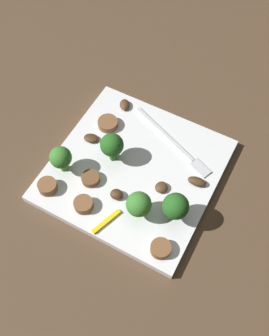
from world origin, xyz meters
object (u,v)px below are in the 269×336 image
sausage_slice_3 (91,178)px  pepper_strip_1 (106,221)px  mushroom_3 (125,105)px  broccoli_floret_1 (176,206)px  plate (134,170)px  sausage_slice_1 (83,204)px  mushroom_2 (161,187)px  broccoli_floret_0 (111,147)px  sausage_slice_4 (48,186)px  mushroom_4 (197,182)px  broccoli_floret_2 (139,204)px  mushroom_0 (118,195)px  sausage_slice_0 (108,123)px  fork (176,145)px  sausage_slice_2 (161,249)px  broccoli_floret_3 (61,158)px  mushroom_1 (91,138)px

sausage_slice_3 → pepper_strip_1: sausage_slice_3 is taller
sausage_slice_3 → mushroom_3: sausage_slice_3 is taller
broccoli_floret_1 → pepper_strip_1: 0.11m
plate → sausage_slice_1: bearing=-110.2°
mushroom_2 → broccoli_floret_0: bearing=173.5°
sausage_slice_4 → mushroom_4: size_ratio=1.01×
broccoli_floret_2 → pepper_strip_1: 0.06m
pepper_strip_1 → broccoli_floret_0: bearing=115.4°
mushroom_0 → mushroom_2: (0.05, 0.05, -0.00)m
sausage_slice_4 → broccoli_floret_2: bearing=11.6°
sausage_slice_0 → sausage_slice_4: size_ratio=1.14×
fork → pepper_strip_1: size_ratio=3.23×
sausage_slice_0 → sausage_slice_2: 0.24m
broccoli_floret_0 → sausage_slice_2: 0.18m
fork → plate: bearing=-97.8°
broccoli_floret_3 → mushroom_4: broccoli_floret_3 is taller
mushroom_4 → pepper_strip_1: mushroom_4 is taller
sausage_slice_3 → sausage_slice_2: bearing=-18.7°
mushroom_2 → mushroom_3: (-0.13, 0.12, 0.00)m
sausage_slice_0 → sausage_slice_3: bearing=-74.0°
sausage_slice_1 → sausage_slice_0: bearing=106.7°
mushroom_3 → mushroom_0: bearing=-64.3°
mushroom_4 → mushroom_0: bearing=-140.8°
broccoli_floret_3 → mushroom_1: (0.01, 0.07, -0.03)m
broccoli_floret_0 → mushroom_3: (-0.04, 0.11, -0.03)m
sausage_slice_1 → pepper_strip_1: 0.04m
plate → broccoli_floret_3: size_ratio=4.89×
broccoli_floret_2 → mushroom_3: broccoli_floret_2 is taller
fork → sausage_slice_2: sausage_slice_2 is taller
mushroom_1 → mushroom_2: (0.15, -0.03, 0.00)m
broccoli_floret_0 → sausage_slice_4: (-0.06, -0.10, -0.03)m
broccoli_floret_3 → mushroom_3: 0.17m
broccoli_floret_2 → sausage_slice_3: broccoli_floret_2 is taller
sausage_slice_0 → mushroom_3: (0.00, 0.05, -0.00)m
mushroom_2 → pepper_strip_1: mushroom_2 is taller
broccoli_floret_1 → sausage_slice_0: size_ratio=1.73×
plate → sausage_slice_0: 0.10m
mushroom_3 → mushroom_1: bearing=-99.3°
sausage_slice_3 → mushroom_4: (0.15, 0.08, -0.00)m
mushroom_1 → sausage_slice_2: bearing=-31.9°
sausage_slice_0 → sausage_slice_1: bearing=-73.3°
broccoli_floret_2 → sausage_slice_2: size_ratio=1.74×
mushroom_1 → mushroom_2: size_ratio=1.22×
plate → broccoli_floret_2: bearing=-57.2°
mushroom_0 → mushroom_4: bearing=39.2°
broccoli_floret_2 → sausage_slice_1: bearing=-159.7°
fork → sausage_slice_1: sausage_slice_1 is taller
mushroom_0 → broccoli_floret_1: bearing=6.3°
broccoli_floret_3 → sausage_slice_1: 0.08m
sausage_slice_4 → mushroom_1: (0.01, 0.11, -0.00)m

